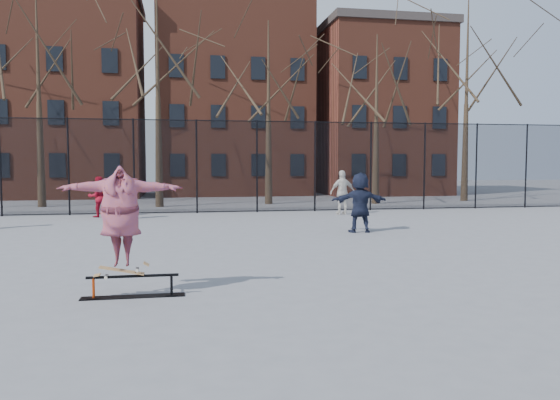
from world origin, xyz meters
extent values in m
plane|color=slate|center=(0.00, 0.00, 0.00)|extent=(100.00, 100.00, 0.00)
cube|color=black|center=(-2.87, -1.54, 0.01)|extent=(1.66, 0.25, 0.01)
cylinder|color=#C3370B|center=(-3.49, -1.54, 0.17)|extent=(0.04, 0.04, 0.34)
cylinder|color=black|center=(-2.26, -1.54, 0.17)|extent=(0.04, 0.04, 0.34)
cylinder|color=black|center=(-2.87, -1.54, 0.34)|extent=(1.46, 0.05, 0.05)
imported|color=#413C96|center=(-3.04, -1.54, 1.26)|extent=(2.00, 0.60, 1.62)
imported|color=#5C5C61|center=(-4.42, 10.95, 0.81)|extent=(0.81, 0.54, 1.61)
imported|color=maroon|center=(-5.32, 12.00, 0.81)|extent=(0.96, 0.87, 1.61)
imported|color=beige|center=(4.57, 11.31, 0.92)|extent=(1.12, 0.54, 1.85)
imported|color=#1C2238|center=(3.41, 5.64, 0.94)|extent=(1.78, 0.72, 1.87)
cylinder|color=black|center=(-9.20, 13.00, 2.00)|extent=(0.07, 0.07, 4.00)
cylinder|color=black|center=(-6.60, 13.00, 2.00)|extent=(0.07, 0.07, 4.00)
cylinder|color=black|center=(-4.00, 13.00, 2.00)|extent=(0.07, 0.07, 4.00)
cylinder|color=black|center=(-1.40, 13.00, 2.00)|extent=(0.07, 0.07, 4.00)
cylinder|color=black|center=(1.20, 13.00, 2.00)|extent=(0.07, 0.07, 4.00)
cylinder|color=black|center=(3.80, 13.00, 2.00)|extent=(0.07, 0.07, 4.00)
cylinder|color=black|center=(6.40, 13.00, 2.00)|extent=(0.07, 0.07, 4.00)
cylinder|color=black|center=(9.00, 13.00, 2.00)|extent=(0.07, 0.07, 4.00)
cylinder|color=black|center=(11.60, 13.00, 2.00)|extent=(0.07, 0.07, 4.00)
cylinder|color=black|center=(14.20, 13.00, 2.00)|extent=(0.07, 0.07, 4.00)
cube|color=black|center=(0.00, 13.00, 2.00)|extent=(34.00, 0.01, 4.00)
cylinder|color=black|center=(0.00, 13.00, 3.96)|extent=(34.00, 0.04, 0.04)
cone|color=black|center=(-8.50, 17.80, 2.31)|extent=(0.40, 0.40, 4.62)
cone|color=black|center=(-3.00, 16.50, 2.31)|extent=(0.40, 0.40, 4.62)
cone|color=black|center=(2.50, 17.80, 2.31)|extent=(0.40, 0.40, 4.62)
cone|color=black|center=(8.00, 16.50, 2.31)|extent=(0.40, 0.40, 4.62)
cone|color=black|center=(13.50, 17.80, 2.31)|extent=(0.40, 0.40, 4.62)
cube|color=brown|center=(-9.00, 26.00, 6.00)|extent=(9.00, 7.00, 12.00)
cube|color=brown|center=(1.50, 26.00, 6.50)|extent=(10.00, 7.00, 13.00)
cube|color=brown|center=(11.50, 26.00, 5.50)|extent=(8.00, 7.00, 11.00)
camera|label=1|loc=(-2.09, -10.57, 2.19)|focal=35.00mm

